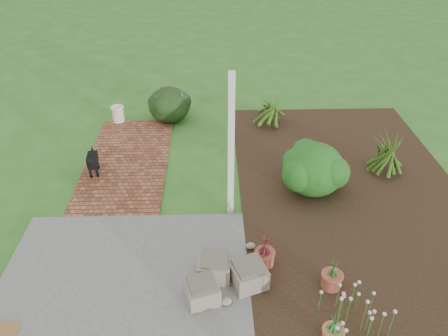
{
  "coord_description": "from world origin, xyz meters",
  "views": [
    {
      "loc": [
        0.02,
        -5.7,
        4.7
      ],
      "look_at": [
        0.2,
        0.4,
        0.7
      ],
      "focal_mm": 35.0,
      "sensor_mm": 36.0,
      "label": 1
    }
  ],
  "objects_px": {
    "black_dog": "(92,160)",
    "evergreen_shrub": "(313,168)",
    "cream_ceramic_urn": "(118,114)",
    "stone_trough_near": "(202,292)"
  },
  "relations": [
    {
      "from": "black_dog",
      "to": "evergreen_shrub",
      "type": "xyz_separation_m",
      "value": [
        4.03,
        -0.59,
        0.15
      ]
    },
    {
      "from": "cream_ceramic_urn",
      "to": "evergreen_shrub",
      "type": "relative_size",
      "value": 0.32
    },
    {
      "from": "evergreen_shrub",
      "to": "black_dog",
      "type": "bearing_deg",
      "value": 171.62
    },
    {
      "from": "cream_ceramic_urn",
      "to": "evergreen_shrub",
      "type": "bearing_deg",
      "value": -35.42
    },
    {
      "from": "black_dog",
      "to": "cream_ceramic_urn",
      "type": "distance_m",
      "value": 2.22
    },
    {
      "from": "evergreen_shrub",
      "to": "cream_ceramic_urn",
      "type": "bearing_deg",
      "value": 144.58
    },
    {
      "from": "black_dog",
      "to": "evergreen_shrub",
      "type": "bearing_deg",
      "value": -17.85
    },
    {
      "from": "black_dog",
      "to": "evergreen_shrub",
      "type": "distance_m",
      "value": 4.07
    },
    {
      "from": "stone_trough_near",
      "to": "black_dog",
      "type": "relative_size",
      "value": 0.69
    },
    {
      "from": "black_dog",
      "to": "cream_ceramic_urn",
      "type": "bearing_deg",
      "value": 78.49
    }
  ]
}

